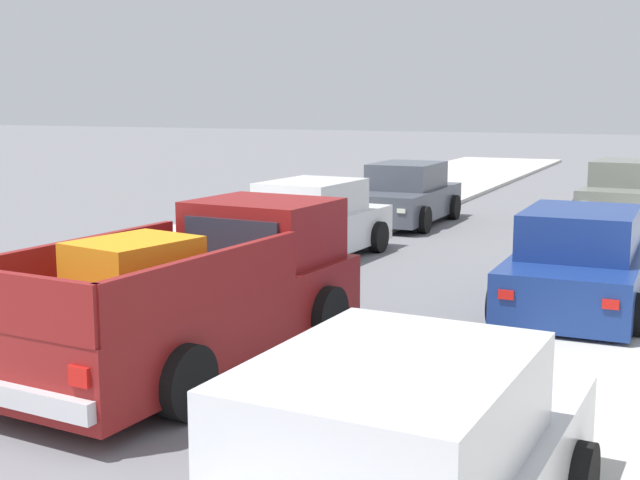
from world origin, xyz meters
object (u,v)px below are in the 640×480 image
object	(u,v)px
car_right_near	(579,265)
car_left_mid	(310,223)
pickup_truck	(200,296)
car_left_far	(406,196)
car_left_near	(623,192)

from	to	relation	value
car_right_near	car_left_mid	xyz separation A→B (m)	(-5.40, 2.24, 0.00)
pickup_truck	car_left_far	size ratio (longest dim) A/B	1.25
car_left_near	car_left_far	bearing A→B (deg)	-146.84
car_right_near	car_left_mid	bearing A→B (deg)	157.52
car_left_near	car_left_far	xyz separation A→B (m)	(-4.92, -3.22, 0.00)
pickup_truck	car_right_near	bearing A→B (deg)	49.04
pickup_truck	car_left_far	xyz separation A→B (m)	(-1.47, 11.94, -0.09)
pickup_truck	car_left_far	distance (m)	12.03
pickup_truck	car_left_near	xyz separation A→B (m)	(3.45, 15.15, -0.09)
car_left_near	car_right_near	bearing A→B (deg)	-88.33
car_right_near	car_left_far	size ratio (longest dim) A/B	1.00
pickup_truck	car_right_near	xyz separation A→B (m)	(3.77, 4.34, -0.09)
car_right_near	car_left_near	bearing A→B (deg)	91.67
car_left_near	car_left_mid	xyz separation A→B (m)	(-5.09, -8.58, 0.00)
pickup_truck	car_right_near	distance (m)	5.75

